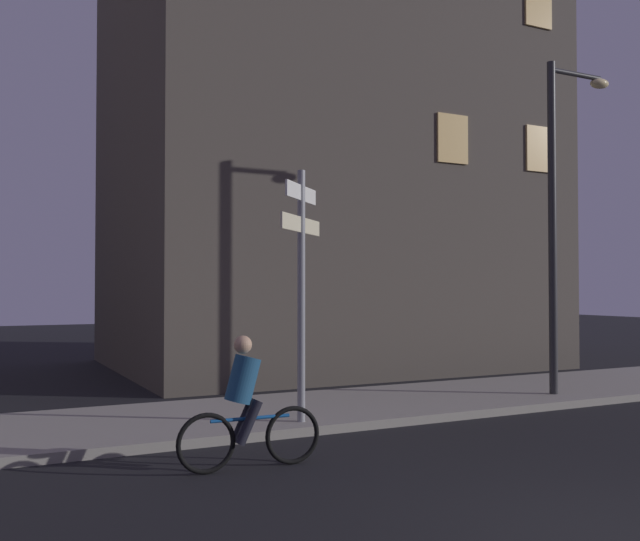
# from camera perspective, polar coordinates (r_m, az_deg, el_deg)

# --- Properties ---
(sidewalk_kerb) EXTENTS (40.00, 3.27, 0.14)m
(sidewalk_kerb) POSITION_cam_1_polar(r_m,az_deg,el_deg) (12.20, -2.30, -11.40)
(sidewalk_kerb) COLOR gray
(sidewalk_kerb) RESTS_ON ground_plane
(signpost) EXTENTS (1.22, 1.22, 3.86)m
(signpost) POSITION_cam_1_polar(r_m,az_deg,el_deg) (10.78, -1.53, -0.10)
(signpost) COLOR gray
(signpost) RESTS_ON sidewalk_kerb
(street_lamp) EXTENTS (1.62, 0.28, 6.45)m
(street_lamp) POSITION_cam_1_polar(r_m,az_deg,el_deg) (14.55, 18.91, 5.54)
(street_lamp) COLOR #2D2D30
(street_lamp) RESTS_ON sidewalk_kerb
(cyclist) EXTENTS (1.82, 0.33, 1.61)m
(cyclist) POSITION_cam_1_polar(r_m,az_deg,el_deg) (8.64, -5.98, -10.98)
(cyclist) COLOR black
(cyclist) RESTS_ON ground_plane
(building_right_block) EXTENTS (11.32, 8.41, 14.49)m
(building_right_block) POSITION_cam_1_polar(r_m,az_deg,el_deg) (20.78, 0.23, 12.68)
(building_right_block) COLOR #4C443D
(building_right_block) RESTS_ON ground_plane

